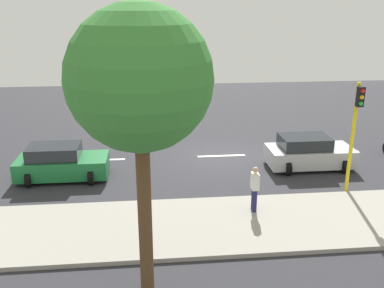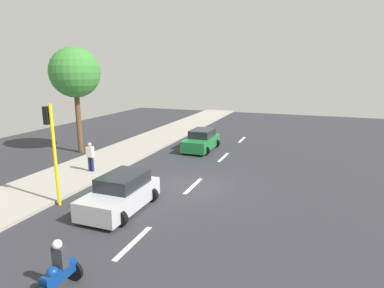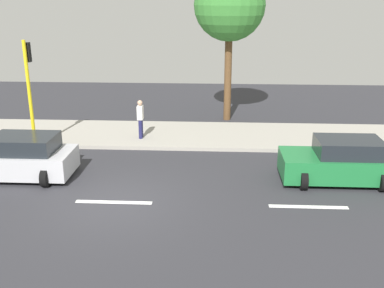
{
  "view_description": "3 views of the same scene",
  "coord_description": "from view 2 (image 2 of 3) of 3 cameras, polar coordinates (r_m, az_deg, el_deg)",
  "views": [
    {
      "loc": [
        19.93,
        -3.48,
        7.35
      ],
      "look_at": [
        2.04,
        -1.69,
        1.37
      ],
      "focal_mm": 40.0,
      "sensor_mm": 36.0,
      "label": 1
    },
    {
      "loc": [
        -5.49,
        14.84,
        5.9
      ],
      "look_at": [
        1.38,
        -3.51,
        1.36
      ],
      "focal_mm": 30.27,
      "sensor_mm": 36.0,
      "label": 2
    },
    {
      "loc": [
        -12.66,
        -3.14,
        6.15
      ],
      "look_at": [
        2.76,
        -2.29,
        1.05
      ],
      "focal_mm": 42.36,
      "sensor_mm": 36.0,
      "label": 3
    }
  ],
  "objects": [
    {
      "name": "lane_stripe_far_north",
      "position": [
        28.02,
        8.78,
        0.74
      ],
      "size": [
        0.2,
        2.4,
        0.01
      ],
      "primitive_type": "cube",
      "color": "white",
      "rests_on": "ground"
    },
    {
      "name": "traffic_light_corner",
      "position": [
        15.04,
        -23.49,
        0.56
      ],
      "size": [
        0.49,
        0.24,
        4.5
      ],
      "color": "yellow",
      "rests_on": "ground"
    },
    {
      "name": "lane_stripe_south",
      "position": [
        11.96,
        -10.27,
        -16.71
      ],
      "size": [
        0.2,
        2.4,
        0.01
      ],
      "primitive_type": "cube",
      "color": "white",
      "rests_on": "ground"
    },
    {
      "name": "pedestrian_near_signal",
      "position": [
        19.41,
        -17.47,
        -2.02
      ],
      "size": [
        0.4,
        0.24,
        1.69
      ],
      "color": "#1E1E4C",
      "rests_on": "sidewalk"
    },
    {
      "name": "lane_stripe_north",
      "position": [
        22.34,
        5.58,
        -2.32
      ],
      "size": [
        0.2,
        2.4,
        0.01
      ],
      "primitive_type": "cube",
      "color": "white",
      "rests_on": "ground"
    },
    {
      "name": "sidewalk",
      "position": [
        20.25,
        -18.75,
        -4.39
      ],
      "size": [
        4.0,
        60.0,
        0.15
      ],
      "primitive_type": "cube",
      "color": "#9E998E",
      "rests_on": "ground"
    },
    {
      "name": "lane_stripe_mid",
      "position": [
        16.88,
        0.22,
        -7.39
      ],
      "size": [
        0.2,
        2.4,
        0.01
      ],
      "primitive_type": "cube",
      "color": "white",
      "rests_on": "ground"
    },
    {
      "name": "motorcycle",
      "position": [
        9.93,
        -22.53,
        -20.01
      ],
      "size": [
        0.6,
        1.3,
        1.53
      ],
      "color": "black",
      "rests_on": "ground"
    },
    {
      "name": "car_silver",
      "position": [
        14.3,
        -12.42,
        -8.55
      ],
      "size": [
        2.26,
        3.92,
        1.52
      ],
      "color": "#B7B7BC",
      "rests_on": "ground"
    },
    {
      "name": "car_green",
      "position": [
        24.09,
        1.63,
        0.59
      ],
      "size": [
        2.2,
        3.87,
        1.52
      ],
      "color": "#1E7238",
      "rests_on": "ground"
    },
    {
      "name": "street_tree_north",
      "position": [
        24.23,
        -19.94,
        11.67
      ],
      "size": [
        3.45,
        3.45,
        7.41
      ],
      "color": "brown",
      "rests_on": "ground"
    },
    {
      "name": "ground_plane",
      "position": [
        16.9,
        0.22,
        -7.57
      ],
      "size": [
        40.0,
        60.0,
        0.1
      ],
      "primitive_type": "cube",
      "color": "#2D2D33"
    }
  ]
}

